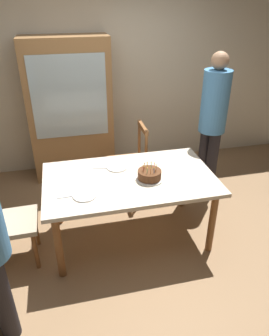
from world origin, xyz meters
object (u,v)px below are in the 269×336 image
(plate_far_side, at_px, (117,167))
(chair_upholstered, at_px, (2,217))
(person_guest, at_px, (213,118))
(birthday_cake, at_px, (149,175))
(china_cabinet, at_px, (71,111))
(chair_spindle_back, at_px, (129,163))
(plate_near_celebrant, at_px, (85,195))
(dining_table, at_px, (130,184))

(plate_far_side, bearing_deg, chair_upholstered, -164.48)
(chair_upholstered, relative_size, person_guest, 0.53)
(birthday_cake, xyz_separation_m, china_cabinet, (-0.66, 1.64, 0.16))
(plate_far_side, relative_size, chair_upholstered, 0.23)
(chair_spindle_back, bearing_deg, plate_near_celebrant, -121.46)
(plate_far_side, height_order, chair_spindle_back, chair_spindle_back)
(plate_near_celebrant, bearing_deg, dining_table, 25.98)
(birthday_cake, bearing_deg, chair_spindle_back, 90.32)
(plate_near_celebrant, relative_size, china_cabinet, 0.12)
(dining_table, xyz_separation_m, chair_upholstered, (-1.24, -0.09, -0.13))
(birthday_cake, relative_size, plate_near_celebrant, 1.27)
(chair_spindle_back, xyz_separation_m, person_guest, (0.99, -0.18, 0.58))
(birthday_cake, height_order, chair_upholstered, chair_upholstered)
(dining_table, distance_m, person_guest, 1.38)
(dining_table, height_order, plate_near_celebrant, plate_near_celebrant)
(chair_spindle_back, bearing_deg, plate_far_side, -113.69)
(dining_table, height_order, chair_upholstered, chair_upholstered)
(plate_far_side, bearing_deg, china_cabinet, 106.32)
(chair_upholstered, distance_m, china_cabinet, 1.87)
(birthday_cake, distance_m, plate_far_side, 0.41)
(china_cabinet, bearing_deg, chair_upholstered, -114.81)
(dining_table, bearing_deg, plate_far_side, 110.46)
(birthday_cake, xyz_separation_m, person_guest, (0.98, 0.72, 0.25))
(chair_upholstered, xyz_separation_m, person_guest, (2.40, 0.74, 0.50))
(birthday_cake, bearing_deg, plate_far_side, 131.12)
(birthday_cake, xyz_separation_m, chair_upholstered, (-1.42, -0.01, -0.26))
(dining_table, xyz_separation_m, person_guest, (1.16, 0.64, 0.37))
(chair_spindle_back, bearing_deg, person_guest, -10.38)
(china_cabinet, bearing_deg, chair_spindle_back, -48.37)
(birthday_cake, xyz_separation_m, plate_near_celebrant, (-0.65, -0.15, -0.04))
(dining_table, distance_m, chair_spindle_back, 0.87)
(chair_upholstered, bearing_deg, chair_spindle_back, 32.96)
(chair_spindle_back, bearing_deg, dining_table, -102.14)
(dining_table, xyz_separation_m, china_cabinet, (-0.47, 1.56, 0.29))
(plate_near_celebrant, relative_size, chair_spindle_back, 0.23)
(birthday_cake, relative_size, chair_upholstered, 0.29)
(chair_upholstered, bearing_deg, china_cabinet, 65.19)
(dining_table, relative_size, plate_far_side, 7.71)
(dining_table, bearing_deg, plate_near_celebrant, -154.02)
(chair_spindle_back, relative_size, person_guest, 0.53)
(dining_table, distance_m, plate_near_celebrant, 0.53)
(person_guest, bearing_deg, plate_far_side, -161.57)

